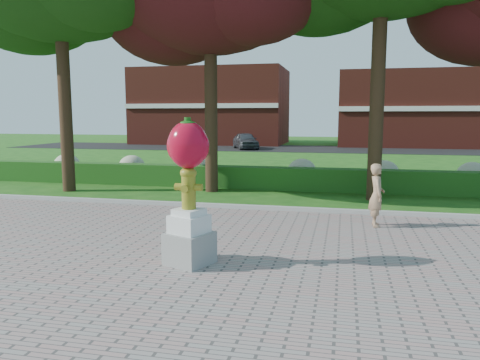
{
  "coord_description": "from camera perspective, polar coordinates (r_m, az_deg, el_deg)",
  "views": [
    {
      "loc": [
        2.55,
        -9.77,
        2.67
      ],
      "look_at": [
        0.15,
        1.0,
        1.15
      ],
      "focal_mm": 35.0,
      "sensor_mm": 36.0,
      "label": 1
    }
  ],
  "objects": [
    {
      "name": "walkway",
      "position": [
        6.84,
        -10.75,
        -15.09
      ],
      "size": [
        40.0,
        14.0,
        0.04
      ],
      "primitive_type": "cube",
      "color": "gray",
      "rests_on": "ground"
    },
    {
      "name": "woman",
      "position": [
        11.59,
        16.33,
        -1.77
      ],
      "size": [
        0.41,
        0.58,
        1.51
      ],
      "primitive_type": "imported",
      "rotation": [
        0.0,
        0.0,
        1.66
      ],
      "color": "tan",
      "rests_on": "walkway"
    },
    {
      "name": "parked_car",
      "position": [
        37.4,
        0.68,
        4.83
      ],
      "size": [
        3.01,
        4.15,
        1.31
      ],
      "primitive_type": "imported",
      "rotation": [
        0.0,
        0.0,
        0.43
      ],
      "color": "#3E4045",
      "rests_on": "street"
    },
    {
      "name": "lawn_hedge",
      "position": [
        17.11,
        3.91,
        0.24
      ],
      "size": [
        24.0,
        0.7,
        0.8
      ],
      "primitive_type": "cube",
      "color": "#214714",
      "rests_on": "ground"
    },
    {
      "name": "building_right",
      "position": [
        44.11,
        19.89,
        8.11
      ],
      "size": [
        12.0,
        8.0,
        6.4
      ],
      "primitive_type": "cube",
      "color": "maroon",
      "rests_on": "ground"
    },
    {
      "name": "ground",
      "position": [
        10.44,
        -1.99,
        -6.95
      ],
      "size": [
        100.0,
        100.0,
        0.0
      ],
      "primitive_type": "plane",
      "color": "#1A5014",
      "rests_on": "ground"
    },
    {
      "name": "hydrangea_row",
      "position": [
        18.0,
        6.19,
        1.07
      ],
      "size": [
        20.1,
        1.1,
        0.99
      ],
      "color": "#99A37C",
      "rests_on": "ground"
    },
    {
      "name": "hydrant_sculpture",
      "position": [
        8.24,
        -6.29,
        -0.93
      ],
      "size": [
        0.92,
        0.92,
        2.6
      ],
      "rotation": [
        0.0,
        0.0,
        -0.4
      ],
      "color": "gray",
      "rests_on": "walkway"
    },
    {
      "name": "curb",
      "position": [
        13.28,
        1.27,
        -3.4
      ],
      "size": [
        40.0,
        0.18,
        0.15
      ],
      "primitive_type": "cube",
      "color": "#ADADA5",
      "rests_on": "ground"
    },
    {
      "name": "street",
      "position": [
        37.95,
        8.72,
        3.78
      ],
      "size": [
        50.0,
        8.0,
        0.02
      ],
      "primitive_type": "cube",
      "color": "black",
      "rests_on": "ground"
    },
    {
      "name": "building_left",
      "position": [
        45.54,
        -3.45,
        8.92
      ],
      "size": [
        14.0,
        8.0,
        7.0
      ],
      "primitive_type": "cube",
      "color": "maroon",
      "rests_on": "ground"
    }
  ]
}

